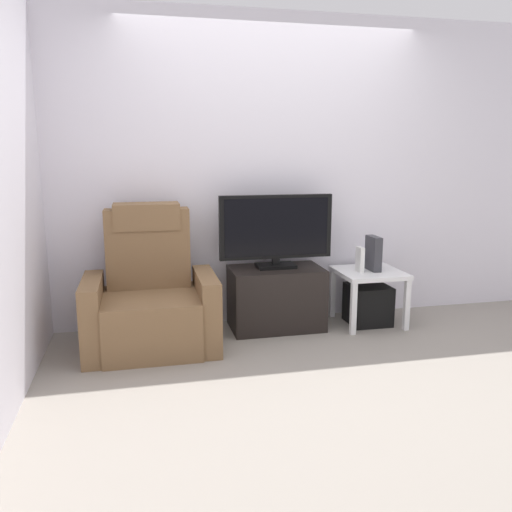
# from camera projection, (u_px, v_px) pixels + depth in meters

# --- Properties ---
(ground_plane) EXTENTS (6.40, 6.40, 0.00)m
(ground_plane) POSITION_uv_depth(u_px,v_px,m) (309.00, 366.00, 3.66)
(ground_plane) COLOR gray
(wall_back) EXTENTS (6.40, 0.06, 2.60)m
(wall_back) POSITION_uv_depth(u_px,v_px,m) (270.00, 172.00, 4.48)
(wall_back) COLOR silver
(wall_back) RESTS_ON ground
(wall_side) EXTENTS (0.06, 4.48, 2.60)m
(wall_side) POSITION_uv_depth(u_px,v_px,m) (2.00, 183.00, 3.00)
(wall_side) COLOR silver
(wall_side) RESTS_ON ground
(tv_stand) EXTENTS (0.77, 0.46, 0.52)m
(tv_stand) POSITION_uv_depth(u_px,v_px,m) (276.00, 298.00, 4.41)
(tv_stand) COLOR black
(tv_stand) RESTS_ON ground
(television) EXTENTS (0.95, 0.20, 0.61)m
(television) POSITION_uv_depth(u_px,v_px,m) (276.00, 230.00, 4.31)
(television) COLOR black
(television) RESTS_ON tv_stand
(recliner_armchair) EXTENTS (0.98, 0.78, 1.08)m
(recliner_armchair) POSITION_uv_depth(u_px,v_px,m) (150.00, 299.00, 3.98)
(recliner_armchair) COLOR brown
(recliner_armchair) RESTS_ON ground
(side_table) EXTENTS (0.54, 0.54, 0.47)m
(side_table) POSITION_uv_depth(u_px,v_px,m) (369.00, 279.00, 4.50)
(side_table) COLOR white
(side_table) RESTS_ON ground
(subwoofer_box) EXTENTS (0.34, 0.34, 0.34)m
(subwoofer_box) POSITION_uv_depth(u_px,v_px,m) (368.00, 304.00, 4.54)
(subwoofer_box) COLOR black
(subwoofer_box) RESTS_ON ground
(book_upright) EXTENTS (0.04, 0.11, 0.21)m
(book_upright) POSITION_uv_depth(u_px,v_px,m) (360.00, 259.00, 4.42)
(book_upright) COLOR white
(book_upright) RESTS_ON side_table
(game_console) EXTENTS (0.07, 0.20, 0.29)m
(game_console) POSITION_uv_depth(u_px,v_px,m) (373.00, 253.00, 4.47)
(game_console) COLOR #333338
(game_console) RESTS_ON side_table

